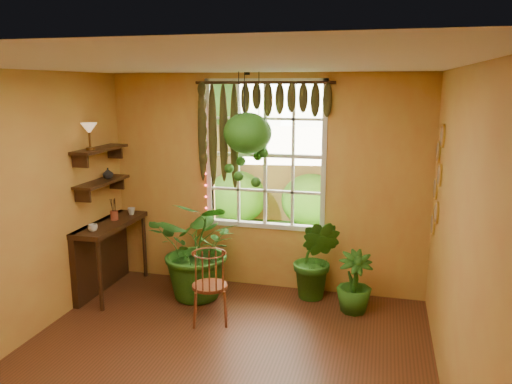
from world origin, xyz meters
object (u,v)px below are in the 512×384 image
potted_plant_mid (316,259)px  hanging_basket (248,139)px  potted_plant_left (201,248)px  windsor_chair (210,296)px  counter_ledge (104,248)px

potted_plant_mid → hanging_basket: bearing=-177.9°
potted_plant_mid → hanging_basket: size_ratio=0.76×
hanging_basket → potted_plant_left: bearing=-152.1°
potted_plant_mid → hanging_basket: (-0.84, -0.03, 1.42)m
windsor_chair → potted_plant_left: potted_plant_left is taller
potted_plant_left → potted_plant_mid: 1.40m
counter_ledge → potted_plant_left: bearing=4.1°
counter_ledge → potted_plant_mid: bearing=8.6°
potted_plant_mid → hanging_basket: hanging_basket is taller
counter_ledge → hanging_basket: 2.27m
counter_ledge → windsor_chair: (1.57, -0.50, -0.25)m
counter_ledge → windsor_chair: windsor_chair is taller
counter_ledge → potted_plant_mid: potted_plant_mid is taller
counter_ledge → potted_plant_mid: size_ratio=1.19×
counter_ledge → potted_plant_left: 1.26m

